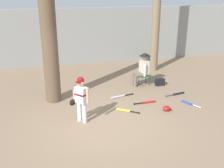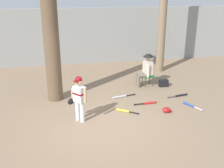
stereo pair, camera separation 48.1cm
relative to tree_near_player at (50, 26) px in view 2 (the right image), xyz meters
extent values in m
plane|color=#897056|center=(1.27, -2.15, -2.41)|extent=(60.00, 60.00, 0.00)
cube|color=gray|center=(1.27, 4.34, -1.10)|extent=(18.00, 0.36, 2.61)
cylinder|color=brown|center=(0.00, 0.00, 0.32)|extent=(0.49, 0.49, 5.45)
cone|color=brown|center=(0.00, 0.00, -2.41)|extent=(0.77, 0.77, 0.29)
cylinder|color=#7F6B51|center=(4.54, 2.32, 0.55)|extent=(0.34, 0.34, 5.91)
cone|color=#7F6B51|center=(4.54, 2.32, -2.41)|extent=(0.53, 0.53, 0.20)
cylinder|color=white|center=(0.72, -1.77, -2.12)|extent=(0.12, 0.12, 0.58)
cylinder|color=white|center=(0.60, -1.64, -2.12)|extent=(0.12, 0.12, 0.58)
cube|color=white|center=(0.66, -1.70, -1.61)|extent=(0.35, 0.36, 0.44)
cube|color=maroon|center=(0.66, -1.70, -1.58)|extent=(0.36, 0.37, 0.05)
sphere|color=tan|center=(0.66, -1.70, -1.26)|extent=(0.20, 0.20, 0.20)
sphere|color=maroon|center=(0.66, -1.70, -1.20)|extent=(0.19, 0.19, 0.19)
cube|color=maroon|center=(0.59, -1.76, -1.22)|extent=(0.17, 0.17, 0.02)
cylinder|color=tan|center=(0.80, -1.90, -1.57)|extent=(0.11, 0.11, 0.42)
cylinder|color=tan|center=(0.49, -1.57, -1.69)|extent=(0.11, 0.11, 0.40)
ellipsoid|color=black|center=(0.43, -1.59, -1.85)|extent=(0.25, 0.23, 0.18)
cube|color=#196B2D|center=(3.41, 0.64, -2.03)|extent=(0.43, 0.43, 0.06)
cylinder|color=#333338|center=(3.27, 0.48, -2.22)|extent=(0.02, 0.02, 0.38)
cylinder|color=#333338|center=(3.25, 0.78, -2.22)|extent=(0.02, 0.02, 0.38)
cylinder|color=#333338|center=(3.57, 0.50, -2.22)|extent=(0.02, 0.02, 0.38)
cylinder|color=#333338|center=(3.55, 0.80, -2.22)|extent=(0.02, 0.02, 0.38)
cylinder|color=#6B6051|center=(3.02, 0.51, -2.19)|extent=(0.13, 0.13, 0.43)
cylinder|color=#6B6051|center=(3.00, 0.71, -2.19)|extent=(0.13, 0.13, 0.43)
cylinder|color=#6B6051|center=(3.22, 0.52, -1.98)|extent=(0.41, 0.18, 0.15)
cylinder|color=#6B6051|center=(3.20, 0.72, -1.98)|extent=(0.41, 0.18, 0.15)
cube|color=beige|center=(3.41, 0.64, -1.72)|extent=(0.27, 0.38, 0.52)
cylinder|color=beige|center=(3.35, 0.41, -1.78)|extent=(0.10, 0.10, 0.46)
cylinder|color=beige|center=(3.31, 0.85, -1.78)|extent=(0.10, 0.10, 0.46)
sphere|color=tan|center=(3.41, 0.64, -1.32)|extent=(0.22, 0.22, 0.22)
cylinder|color=#232328|center=(3.41, 0.64, -1.28)|extent=(0.40, 0.40, 0.02)
cylinder|color=#232328|center=(3.41, 0.64, -1.25)|extent=(0.20, 0.20, 0.09)
cube|color=black|center=(3.96, 0.40, -2.28)|extent=(0.34, 0.19, 0.26)
cylinder|color=red|center=(2.93, -1.01, -2.37)|extent=(0.44, 0.08, 0.07)
cylinder|color=black|center=(2.56, -1.03, -2.37)|extent=(0.30, 0.04, 0.03)
cylinder|color=black|center=(2.42, -1.03, -2.37)|extent=(0.02, 0.06, 0.06)
cylinder|color=yellow|center=(1.95, -1.38, -2.37)|extent=(0.38, 0.31, 0.07)
cylinder|color=black|center=(2.24, -1.59, -2.37)|extent=(0.25, 0.19, 0.03)
cylinder|color=black|center=(2.35, -1.68, -2.37)|extent=(0.05, 0.06, 0.06)
cylinder|color=#2347AD|center=(4.09, -1.39, -2.37)|extent=(0.23, 0.41, 0.07)
cylinder|color=silver|center=(4.23, -1.71, -2.37)|extent=(0.14, 0.27, 0.03)
cylinder|color=silver|center=(4.29, -1.84, -2.37)|extent=(0.06, 0.04, 0.06)
cylinder|color=black|center=(4.20, -0.61, -2.37)|extent=(0.47, 0.14, 0.07)
cylinder|color=#4C4C51|center=(3.82, -0.68, -2.37)|extent=(0.31, 0.08, 0.03)
cylinder|color=#4C4C51|center=(3.67, -0.71, -2.37)|extent=(0.02, 0.06, 0.06)
cylinder|color=#B7BCC6|center=(2.10, -0.33, -2.37)|extent=(0.49, 0.17, 0.07)
cylinder|color=black|center=(2.50, -0.25, -2.37)|extent=(0.33, 0.10, 0.03)
cylinder|color=black|center=(2.66, -0.22, -2.37)|extent=(0.03, 0.06, 0.06)
ellipsoid|color=#A81919|center=(3.22, -1.68, -2.33)|extent=(0.24, 0.22, 0.16)
cube|color=#A81919|center=(3.34, -1.68, -2.37)|extent=(0.10, 0.12, 0.02)
camera|label=1|loc=(-0.29, -8.30, 1.11)|focal=42.89mm
camera|label=2|loc=(0.18, -8.41, 1.11)|focal=42.89mm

